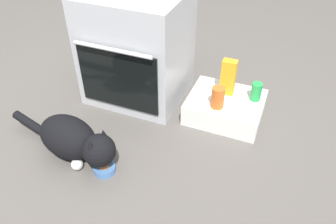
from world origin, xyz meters
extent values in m
plane|color=#56514C|center=(0.00, 0.00, 0.00)|extent=(8.00, 8.00, 0.00)
cube|color=#B7BABF|center=(-0.08, 0.45, 0.37)|extent=(0.64, 0.55, 0.74)
cube|color=black|center=(-0.08, 0.17, 0.28)|extent=(0.54, 0.01, 0.41)
cylinder|color=silver|center=(-0.08, 0.14, 0.50)|extent=(0.51, 0.02, 0.02)
cube|color=white|center=(0.56, 0.42, 0.07)|extent=(0.48, 0.40, 0.14)
cylinder|color=#4C7AB7|center=(0.07, -0.31, 0.02)|extent=(0.12, 0.12, 0.04)
sphere|color=brown|center=(0.07, -0.31, 0.04)|extent=(0.07, 0.07, 0.07)
ellipsoid|color=black|center=(-0.17, -0.26, 0.14)|extent=(0.40, 0.30, 0.24)
sphere|color=black|center=(0.05, -0.31, 0.15)|extent=(0.18, 0.18, 0.18)
cone|color=black|center=(0.06, -0.26, 0.22)|extent=(0.06, 0.06, 0.08)
cone|color=black|center=(0.05, -0.35, 0.22)|extent=(0.06, 0.06, 0.08)
cylinder|color=black|center=(-0.48, -0.21, 0.07)|extent=(0.32, 0.11, 0.10)
sphere|color=silver|center=(-0.05, -0.22, 0.03)|extent=(0.07, 0.07, 0.07)
sphere|color=silver|center=(-0.08, -0.35, 0.03)|extent=(0.07, 0.07, 0.07)
cube|color=orange|center=(0.55, 0.48, 0.26)|extent=(0.09, 0.06, 0.24)
cylinder|color=green|center=(0.73, 0.48, 0.20)|extent=(0.07, 0.07, 0.12)
cylinder|color=#D16023|center=(0.53, 0.31, 0.21)|extent=(0.08, 0.08, 0.14)
camera|label=1|loc=(0.87, -1.34, 1.42)|focal=35.81mm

